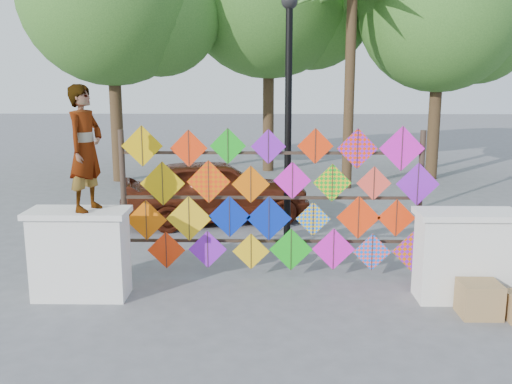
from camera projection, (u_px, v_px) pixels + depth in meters
ground at (271, 293)px, 8.31m from camera, size 80.00×80.00×0.00m
parapet_left at (80, 253)px, 8.03m from camera, size 1.40×0.65×1.28m
parapet_right at (465, 255)px, 7.94m from camera, size 1.40×0.65×1.28m
kite_rack at (277, 202)px, 8.79m from camera, size 4.93×0.24×2.38m
tree_east at (444, 10)px, 16.57m from camera, size 5.40×4.80×7.42m
palm_tree at (352, 5)px, 15.12m from camera, size 3.62×3.62×5.83m
vendor_woman at (85, 148)px, 7.73m from camera, size 0.59×0.73×1.72m
sedan at (216, 190)px, 12.28m from camera, size 4.33×2.59×1.38m
lamppost at (288, 101)px, 9.73m from camera, size 0.28×0.28×4.46m
cardboard_box_near at (479, 299)px, 7.48m from camera, size 0.51×0.46×0.46m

